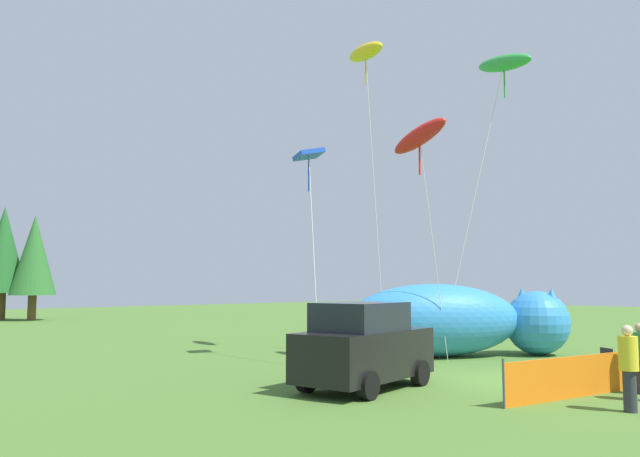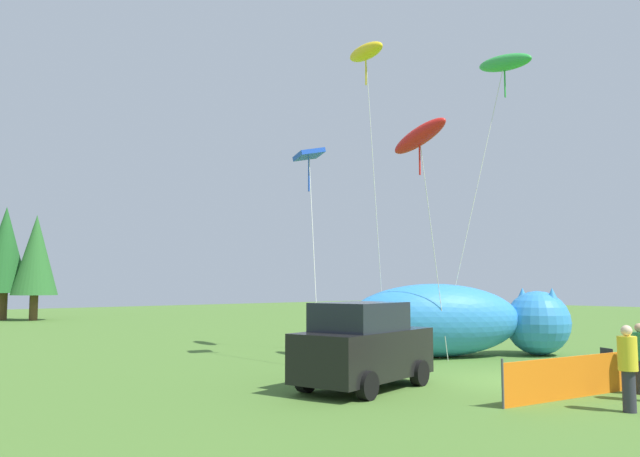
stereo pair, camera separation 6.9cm
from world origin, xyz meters
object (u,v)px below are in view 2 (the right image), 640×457
at_px(kite_red_lizard, 419,137).
at_px(kite_yellow_hero, 366,53).
at_px(folding_chair, 611,362).
at_px(spectator_in_blue_shirt, 628,365).
at_px(spectator_in_grey_shirt, 640,355).
at_px(kite_green_fish, 504,64).
at_px(kite_blue_box, 309,158).
at_px(inflatable_cat, 456,323).
at_px(parked_car, 363,346).

xyz_separation_m(kite_red_lizard, kite_yellow_hero, (0.82, 3.14, 3.97)).
xyz_separation_m(folding_chair, spectator_in_blue_shirt, (-3.55, -1.76, 0.41)).
xyz_separation_m(spectator_in_grey_shirt, kite_green_fish, (4.85, 6.05, 9.74)).
bearing_deg(kite_blue_box, inflatable_cat, -35.32).
bearing_deg(folding_chair, inflatable_cat, 102.80).
bearing_deg(kite_red_lizard, kite_green_fish, -14.89).
bearing_deg(kite_yellow_hero, parked_car, -138.34).
bearing_deg(spectator_in_blue_shirt, parked_car, 108.34).
relative_size(parked_car, spectator_in_blue_shirt, 2.45).
height_order(parked_car, folding_chair, parked_car).
distance_m(kite_red_lizard, kite_blue_box, 3.85).
xyz_separation_m(spectator_in_grey_shirt, kite_red_lizard, (1.04, 7.06, 6.54)).
height_order(spectator_in_blue_shirt, spectator_in_grey_shirt, spectator_in_blue_shirt).
xyz_separation_m(inflatable_cat, spectator_in_grey_shirt, (-3.24, -7.26, -0.29)).
xyz_separation_m(spectator_in_grey_shirt, kite_yellow_hero, (1.86, 10.21, 10.51)).
bearing_deg(kite_blue_box, kite_yellow_hero, -1.49).
bearing_deg(spectator_in_grey_shirt, inflatable_cat, 65.96).
xyz_separation_m(kite_green_fish, kite_red_lizard, (-3.81, 1.01, -3.20)).
height_order(folding_chair, kite_red_lizard, kite_red_lizard).
xyz_separation_m(parked_car, spectator_in_blue_shirt, (1.81, -5.46, -0.09)).
bearing_deg(spectator_in_blue_shirt, kite_green_fish, 42.81).
bearing_deg(folding_chair, spectator_in_grey_shirt, -105.42).
distance_m(folding_chair, kite_green_fish, 11.80).
bearing_deg(spectator_in_grey_shirt, parked_car, 130.48).
relative_size(kite_green_fish, kite_yellow_hero, 0.95).
relative_size(kite_green_fish, kite_blue_box, 1.55).
xyz_separation_m(kite_red_lizard, kite_blue_box, (-2.06, 3.22, -0.52)).
distance_m(parked_car, kite_yellow_hero, 13.13).
bearing_deg(kite_green_fish, spectator_in_grey_shirt, -128.69).
distance_m(inflatable_cat, spectator_in_blue_shirt, 9.64).
xyz_separation_m(inflatable_cat, kite_yellow_hero, (-1.38, 2.94, 10.22)).
height_order(parked_car, kite_green_fish, kite_green_fish).
distance_m(folding_chair, kite_red_lizard, 9.09).
bearing_deg(folding_chair, kite_green_fish, 84.58).
relative_size(folding_chair, kite_blue_box, 0.12).
xyz_separation_m(inflatable_cat, kite_green_fish, (1.61, -1.21, 9.45)).
relative_size(spectator_in_grey_shirt, kite_green_fish, 0.14).
bearing_deg(kite_blue_box, spectator_in_grey_shirt, -84.33).
relative_size(inflatable_cat, kite_yellow_hero, 0.64).
bearing_deg(kite_blue_box, kite_green_fish, -35.78).
height_order(inflatable_cat, kite_red_lizard, kite_red_lizard).
bearing_deg(kite_yellow_hero, spectator_in_blue_shirt, -111.22).
bearing_deg(kite_blue_box, kite_red_lizard, -57.35).
distance_m(folding_chair, spectator_in_blue_shirt, 3.98).
bearing_deg(kite_red_lizard, kite_blue_box, 122.65).
xyz_separation_m(folding_chair, kite_blue_box, (-2.24, 9.13, 6.39)).
height_order(parked_car, kite_blue_box, kite_blue_box).
relative_size(folding_chair, inflatable_cat, 0.12).
xyz_separation_m(folding_chair, kite_red_lizard, (-0.18, 5.91, 6.91)).
xyz_separation_m(folding_chair, inflatable_cat, (2.02, 6.11, 0.65)).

